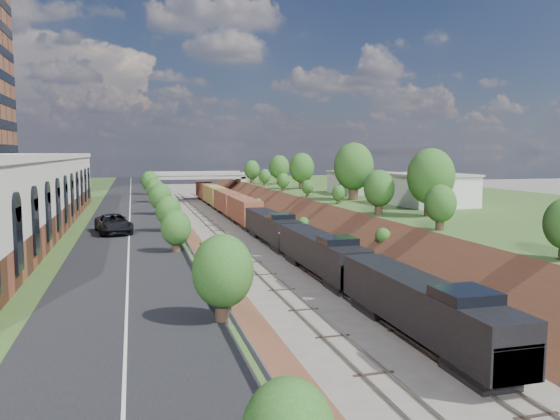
{
  "coord_description": "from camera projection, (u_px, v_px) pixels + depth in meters",
  "views": [
    {
      "loc": [
        -15.09,
        -14.22,
        12.09
      ],
      "look_at": [
        0.05,
        41.71,
        6.0
      ],
      "focal_mm": 35.0,
      "sensor_mm": 36.0,
      "label": 1
    }
  ],
  "objects": [
    {
      "name": "road",
      "position": [
        130.0,
        206.0,
        71.87
      ],
      "size": [
        8.0,
        180.0,
        0.1
      ],
      "primitive_type": "cube",
      "color": "black",
      "rests_on": "platform_left"
    },
    {
      "name": "suv",
      "position": [
        114.0,
        224.0,
        47.6
      ],
      "size": [
        3.65,
        6.29,
        1.65
      ],
      "primitive_type": "imported",
      "rotation": [
        0.0,
        0.0,
        0.16
      ],
      "color": "black",
      "rests_on": "road"
    },
    {
      "name": "embankment_right",
      "position": [
        320.0,
        236.0,
        79.29
      ],
      "size": [
        10.0,
        180.0,
        10.0
      ],
      "primitive_type": "cube",
      "rotation": [
        0.0,
        0.79,
        0.0
      ],
      "color": "brown",
      "rests_on": "ground"
    },
    {
      "name": "overpass",
      "position": [
        195.0,
        182.0,
        135.43
      ],
      "size": [
        24.5,
        8.3,
        7.4
      ],
      "color": "gray",
      "rests_on": "ground"
    },
    {
      "name": "freight_train",
      "position": [
        247.0,
        212.0,
        88.14
      ],
      "size": [
        3.11,
        125.1,
        4.63
      ],
      "color": "black",
      "rests_on": "ground"
    },
    {
      "name": "rail_left_track",
      "position": [
        227.0,
        240.0,
        75.74
      ],
      "size": [
        1.58,
        180.0,
        0.18
      ],
      "primitive_type": "cube",
      "color": "gray",
      "rests_on": "ground"
    },
    {
      "name": "tree_left_crest",
      "position": [
        188.0,
        234.0,
        34.23
      ],
      "size": [
        2.45,
        2.45,
        3.55
      ],
      "color": "#473323",
      "rests_on": "platform_left"
    },
    {
      "name": "white_building_far",
      "position": [
        358.0,
        183.0,
        95.13
      ],
      "size": [
        8.0,
        10.0,
        3.6
      ],
      "primitive_type": "cube",
      "color": "silver",
      "rests_on": "platform_right"
    },
    {
      "name": "embankment_left",
      "position": [
        166.0,
        243.0,
        73.57
      ],
      "size": [
        10.0,
        180.0,
        10.0
      ],
      "primitive_type": "cube",
      "rotation": [
        0.0,
        0.79,
        0.0
      ],
      "color": "brown",
      "rests_on": "ground"
    },
    {
      "name": "rail_right_track",
      "position": [
        264.0,
        238.0,
        77.09
      ],
      "size": [
        1.58,
        180.0,
        0.18
      ],
      "primitive_type": "cube",
      "color": "gray",
      "rests_on": "ground"
    },
    {
      "name": "tree_right_large",
      "position": [
        431.0,
        177.0,
        60.67
      ],
      "size": [
        5.25,
        5.25,
        7.61
      ],
      "color": "#473323",
      "rests_on": "platform_right"
    },
    {
      "name": "platform_right",
      "position": [
        454.0,
        215.0,
        84.74
      ],
      "size": [
        44.0,
        180.0,
        5.0
      ],
      "primitive_type": "cube",
      "color": "#3E5B25",
      "rests_on": "ground"
    },
    {
      "name": "white_building_near",
      "position": [
        426.0,
        190.0,
        74.12
      ],
      "size": [
        9.0,
        12.0,
        4.0
      ],
      "primitive_type": "cube",
      "color": "silver",
      "rests_on": "platform_right"
    },
    {
      "name": "guardrail",
      "position": [
        162.0,
        202.0,
        72.7
      ],
      "size": [
        0.1,
        171.0,
        0.7
      ],
      "color": "#99999E",
      "rests_on": "platform_left"
    }
  ]
}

